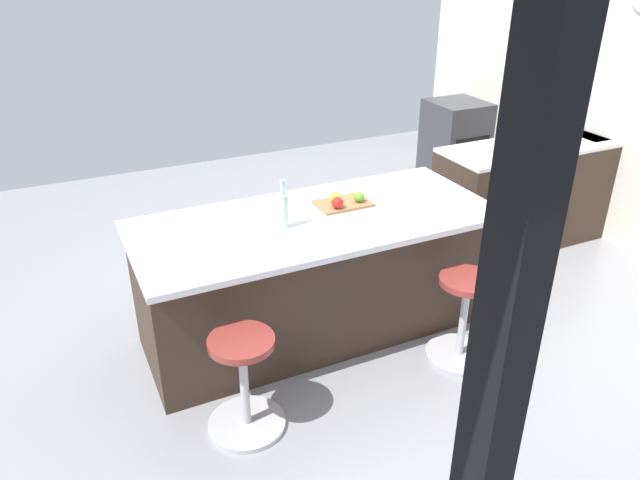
{
  "coord_description": "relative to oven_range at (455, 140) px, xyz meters",
  "views": [
    {
      "loc": [
        1.73,
        3.3,
        2.49
      ],
      "look_at": [
        0.25,
        0.19,
        0.76
      ],
      "focal_mm": 33.93,
      "sensor_mm": 36.0,
      "label": 1
    }
  ],
  "objects": [
    {
      "name": "ground_plane",
      "position": [
        2.48,
        2.0,
        -0.44
      ],
      "size": [
        7.51,
        7.51,
        0.0
      ],
      "primitive_type": "plane",
      "color": "gray"
    },
    {
      "name": "sink_cabinet",
      "position": [
        -0.0,
        1.61,
        0.02
      ],
      "size": [
        2.52,
        0.6,
        1.19
      ],
      "color": "#38281E",
      "rests_on": "ground_plane"
    },
    {
      "name": "oven_range",
      "position": [
        0.0,
        0.0,
        0.0
      ],
      "size": [
        0.6,
        0.61,
        0.88
      ],
      "color": "#38383D",
      "rests_on": "ground_plane"
    },
    {
      "name": "kitchen_island",
      "position": [
        2.73,
        2.09,
        0.01
      ],
      "size": [
        2.33,
        1.01,
        0.89
      ],
      "color": "#38281E",
      "rests_on": "ground_plane"
    },
    {
      "name": "stool_by_window",
      "position": [
        1.99,
        2.78,
        -0.15
      ],
      "size": [
        0.44,
        0.44,
        0.6
      ],
      "color": "#B7B7BC",
      "rests_on": "ground_plane"
    },
    {
      "name": "stool_middle",
      "position": [
        3.47,
        2.78,
        -0.15
      ],
      "size": [
        0.44,
        0.44,
        0.6
      ],
      "color": "#B7B7BC",
      "rests_on": "ground_plane"
    },
    {
      "name": "cutting_board",
      "position": [
        2.49,
        2.03,
        0.46
      ],
      "size": [
        0.36,
        0.24,
        0.02
      ],
      "primitive_type": "cube",
      "color": "olive",
      "rests_on": "kitchen_island"
    },
    {
      "name": "apple_red",
      "position": [
        2.57,
        2.1,
        0.51
      ],
      "size": [
        0.08,
        0.08,
        0.08
      ],
      "primitive_type": "sphere",
      "color": "red",
      "rests_on": "cutting_board"
    },
    {
      "name": "apple_green",
      "position": [
        2.39,
        2.07,
        0.51
      ],
      "size": [
        0.07,
        0.07,
        0.07
      ],
      "primitive_type": "sphere",
      "color": "#609E2D",
      "rests_on": "cutting_board"
    },
    {
      "name": "apple_yellow",
      "position": [
        2.54,
        2.01,
        0.51
      ],
      "size": [
        0.08,
        0.08,
        0.08
      ],
      "primitive_type": "sphere",
      "color": "gold",
      "rests_on": "cutting_board"
    },
    {
      "name": "water_bottle",
      "position": [
        2.98,
        2.19,
        0.58
      ],
      "size": [
        0.06,
        0.06,
        0.31
      ],
      "color": "silver",
      "rests_on": "kitchen_island"
    }
  ]
}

